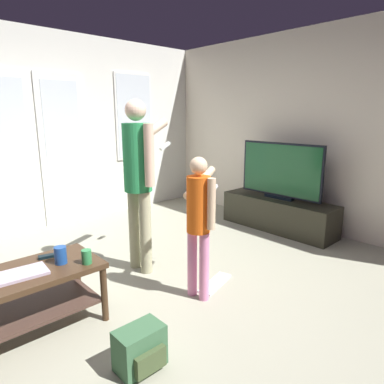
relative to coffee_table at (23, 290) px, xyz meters
name	(u,v)px	position (x,y,z in m)	size (l,w,h in m)	color
ground_plane	(133,300)	(0.81, -0.12, -0.35)	(5.73, 5.01, 0.02)	#A19F89
wall_back_with_doors	(27,133)	(0.86, 2.35, 0.95)	(5.73, 0.09, 2.65)	silver
wall_right_plain	(311,132)	(3.64, -0.12, 0.97)	(0.06, 5.01, 2.62)	silver
coffee_table	(23,290)	(0.00, 0.00, 0.00)	(1.06, 0.53, 0.47)	#412C1A
tv_stand	(278,214)	(3.27, 0.06, -0.13)	(0.46, 1.56, 0.43)	#2A281D
flat_screen_tv	(280,171)	(3.27, 0.06, 0.47)	(0.08, 1.19, 0.75)	black
person_adult	(139,171)	(1.21, 0.31, 0.66)	(0.70, 0.48, 1.67)	tan
person_child	(199,215)	(1.26, -0.47, 0.39)	(0.51, 0.38, 1.21)	pink
backpack	(141,349)	(0.41, -0.84, -0.21)	(0.30, 0.23, 0.27)	#3B6643
loose_keyboard	(215,283)	(1.52, -0.42, -0.33)	(0.46, 0.25, 0.02)	white
laptop_closed	(22,274)	(0.00, -0.04, 0.14)	(0.32, 0.21, 0.02)	#BBACBF
cup_near_edge	(61,255)	(0.27, -0.04, 0.19)	(0.09, 0.09, 0.13)	#1B4694
cup_by_laptop	(87,257)	(0.41, -0.17, 0.18)	(0.07, 0.07, 0.11)	#2F8547
dvd_remote_slim	(50,256)	(0.25, 0.13, 0.14)	(0.17, 0.05, 0.02)	black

